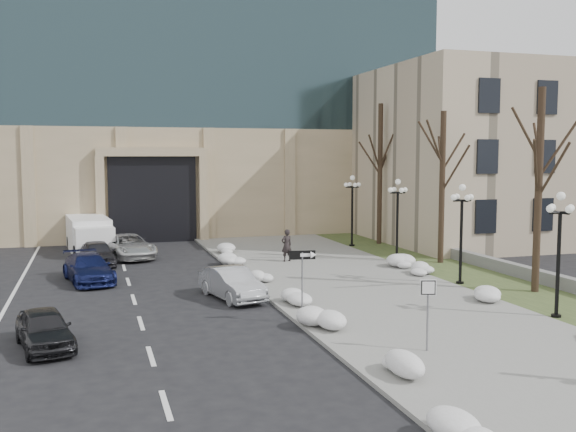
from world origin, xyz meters
name	(u,v)px	position (x,y,z in m)	size (l,w,h in m)	color
ground	(444,405)	(0.00, 0.00, 0.00)	(160.00, 160.00, 0.00)	black
sidewalk	(353,284)	(3.50, 14.00, 0.06)	(9.00, 40.00, 0.12)	gray
curb	(260,290)	(-1.00, 14.00, 0.07)	(0.30, 40.00, 0.14)	gray
grass_strip	(473,277)	(10.00, 14.00, 0.05)	(4.00, 40.00, 0.10)	#354623
stone_wall	(485,262)	(12.00, 16.00, 0.35)	(0.50, 30.00, 0.70)	slate
office_tower	(160,9)	(-2.01, 43.58, 18.49)	(40.00, 24.70, 36.00)	tan
classical_building	(508,156)	(22.00, 27.98, 6.00)	(22.00, 18.12, 12.00)	#C4B193
car_a	(44,329)	(-9.63, 7.82, 0.63)	(1.48, 3.68, 1.25)	black
car_b	(232,283)	(-2.50, 12.88, 0.68)	(1.43, 4.10, 1.35)	#B1B3B9
car_c	(88,268)	(-8.32, 18.49, 0.67)	(1.89, 4.64, 1.35)	navy
car_d	(128,246)	(-6.09, 25.34, 0.71)	(2.35, 5.10, 1.42)	silver
car_e	(97,253)	(-7.85, 23.26, 0.68)	(1.62, 4.02, 1.37)	#302F34
pedestrian	(287,245)	(2.35, 20.81, 1.03)	(0.66, 0.43, 1.81)	black
box_truck	(89,235)	(-8.26, 28.77, 1.03)	(3.00, 6.90, 2.12)	silver
one_way_sign	(307,263)	(-0.74, 8.22, 2.21)	(1.00, 0.33, 2.68)	slate
keep_sign	(428,299)	(1.61, 3.69, 1.72)	(0.49, 0.19, 2.34)	slate
snow_clump_b	(393,369)	(-0.40, 1.97, 0.30)	(1.10, 1.60, 0.36)	white
snow_clump_c	(322,321)	(-0.48, 7.30, 0.30)	(1.10, 1.60, 0.36)	white
snow_clump_d	(293,298)	(-0.38, 11.00, 0.30)	(1.10, 1.60, 0.36)	white
snow_clump_e	(256,277)	(-0.69, 15.89, 0.30)	(1.10, 1.60, 0.36)	white
snow_clump_f	(232,261)	(-0.82, 20.66, 0.30)	(1.10, 1.60, 0.36)	white
snow_clump_g	(221,251)	(-0.66, 24.51, 0.30)	(1.10, 1.60, 0.36)	white
snow_clump_i	(493,297)	(7.54, 8.82, 0.30)	(1.10, 1.60, 0.36)	white
snow_clump_j	(419,270)	(7.68, 15.27, 0.30)	(1.10, 1.60, 0.36)	white
snow_clump_k	(408,264)	(7.89, 16.88, 0.30)	(1.10, 1.60, 0.36)	white
lamppost_a	(559,238)	(8.30, 6.00, 3.07)	(1.18, 1.18, 4.76)	black
lamppost_b	(462,220)	(8.30, 12.50, 3.07)	(1.18, 1.18, 4.76)	black
lamppost_c	(397,209)	(8.30, 19.00, 3.07)	(1.18, 1.18, 4.76)	black
lamppost_d	(352,201)	(8.30, 25.50, 3.07)	(1.18, 1.18, 4.76)	black
tree_near	(540,161)	(10.50, 10.00, 5.83)	(3.20, 3.20, 9.00)	black
tree_mid	(443,166)	(10.50, 18.00, 5.50)	(3.20, 3.20, 8.50)	black
tree_far	(380,154)	(10.50, 26.00, 6.15)	(3.20, 3.20, 9.50)	black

